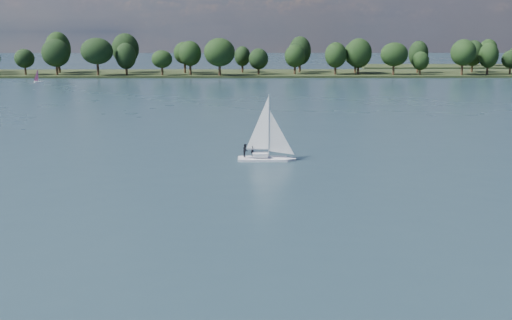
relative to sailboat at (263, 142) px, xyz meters
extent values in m
plane|color=#233342|center=(1.46, 48.61, -2.62)|extent=(700.00, 700.00, 0.00)
cube|color=black|center=(1.46, 160.61, -2.62)|extent=(660.00, 40.00, 1.50)
cube|color=silver|center=(0.11, 0.00, -2.62)|extent=(7.14, 2.02, 0.84)
cube|color=silver|center=(0.11, 0.00, -1.78)|extent=(2.10, 1.27, 0.52)
cylinder|color=silver|center=(0.11, 0.00, 2.15)|extent=(0.13, 0.13, 8.40)
imported|color=black|center=(-1.46, 0.43, -1.17)|extent=(0.52, 0.71, 1.81)
imported|color=black|center=(-2.41, -0.19, -1.17)|extent=(0.71, 0.90, 1.81)
cube|color=white|center=(-75.23, 123.89, -2.62)|extent=(3.10, 2.77, 0.48)
cylinder|color=silver|center=(-75.23, 123.89, -0.21)|extent=(0.09, 0.09, 4.29)
camera|label=1|loc=(-1.67, -75.29, 14.45)|focal=40.00mm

